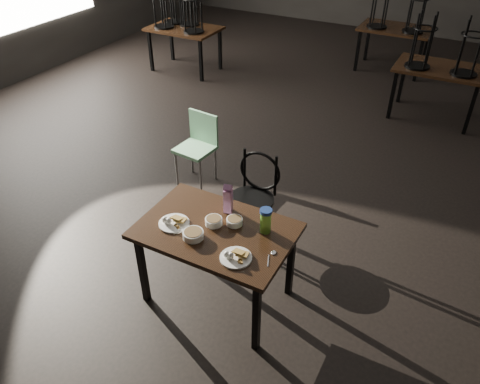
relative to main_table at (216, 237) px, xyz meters
The scene contains 14 objects.
main_table is the anchor object (origin of this frame).
plate_left 0.35m from the main_table, 161.85° to the right, with size 0.24×0.24×0.08m.
plate_right 0.38m from the main_table, 36.91° to the right, with size 0.23×0.23×0.08m.
bowl_near 0.12m from the main_table, 134.82° to the left, with size 0.14×0.14×0.05m.
bowl_far 0.19m from the main_table, 51.08° to the left, with size 0.13×0.13×0.05m.
bowl_big 0.22m from the main_table, 120.60° to the right, with size 0.16×0.16×0.05m.
juice_carton 0.32m from the main_table, 95.82° to the left, with size 0.08×0.08×0.26m.
water_bottle 0.43m from the main_table, 24.07° to the left, with size 0.11×0.11×0.21m.
spoon 0.52m from the main_table, ahead, with size 0.05×0.18×0.01m.
bentwood_chair 0.88m from the main_table, 96.12° to the left, with size 0.43×0.43×0.90m.
school_chair 1.84m from the main_table, 126.78° to the left, with size 0.42×0.42×0.83m.
bg_table_left 5.46m from the main_table, 126.43° to the left, with size 1.20×0.80×1.48m.
bg_table_right 4.54m from the main_table, 77.41° to the left, with size 1.20×0.80×1.48m.
bg_table_far 6.06m from the main_table, 89.96° to the left, with size 1.20×0.80×1.48m.
Camera 1 is at (1.92, -4.87, 3.07)m, focal length 35.00 mm.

